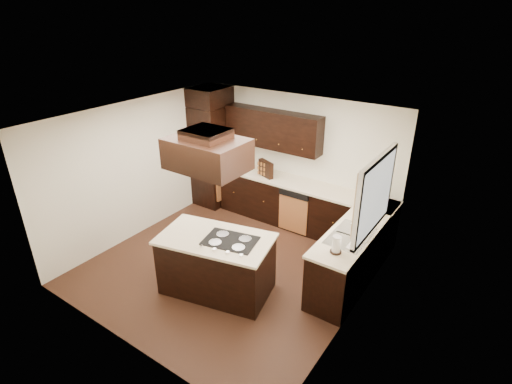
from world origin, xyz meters
TOP-DOWN VIEW (x-y plane):
  - floor at (0.00, 0.00)m, footprint 4.20×4.20m
  - ceiling at (0.00, 0.00)m, footprint 4.20×4.20m
  - wall_back at (0.00, 2.11)m, footprint 4.20×0.02m
  - wall_front at (0.00, -2.11)m, footprint 4.20×0.02m
  - wall_left at (-2.11, 0.00)m, footprint 0.02×4.20m
  - wall_right at (2.11, 0.00)m, footprint 0.02×4.20m
  - oven_column at (-1.78, 1.71)m, footprint 0.65×0.75m
  - wall_oven_face at (-1.43, 1.71)m, footprint 0.05×0.62m
  - base_cabinets_back at (0.03, 1.80)m, footprint 2.93×0.60m
  - base_cabinets_right at (1.80, 0.90)m, footprint 0.60×2.40m
  - countertop_back at (0.03, 1.79)m, footprint 2.93×0.63m
  - countertop_right at (1.79, 0.90)m, footprint 0.63×2.40m
  - upper_cabinets at (-0.43, 1.93)m, footprint 2.00×0.34m
  - dishwasher_front at (0.33, 1.50)m, footprint 0.60×0.05m
  - window_frame at (2.07, 0.55)m, footprint 0.06×1.32m
  - window_pane at (2.10, 0.55)m, footprint 0.00×1.20m
  - curtain_left at (2.01, 0.13)m, footprint 0.02×0.34m
  - curtain_right at (2.01, 0.97)m, footprint 0.02×0.34m
  - sink_rim at (1.80, 0.55)m, footprint 0.52×0.84m
  - island at (0.21, -0.60)m, footprint 1.73×1.19m
  - island_top at (0.21, -0.60)m, footprint 1.80×1.26m
  - cooktop at (0.45, -0.55)m, footprint 0.84×0.65m
  - range_hood at (0.10, -0.55)m, footprint 1.05×0.72m
  - hood_duct at (0.10, -0.55)m, footprint 0.55×0.50m
  - blender_base at (-0.91, 1.73)m, footprint 0.15×0.15m
  - blender_pitcher at (-0.91, 1.73)m, footprint 0.13×0.13m
  - spice_rack at (-0.42, 1.70)m, footprint 0.39×0.24m
  - mixing_bowl at (-1.24, 1.71)m, footprint 0.32×0.32m
  - soap_bottle at (1.76, 0.97)m, footprint 0.10×0.10m
  - paper_towel at (1.80, 0.03)m, footprint 0.13×0.13m

SIDE VIEW (x-z plane):
  - floor at x=0.00m, z-range -0.02..0.00m
  - dishwasher_front at x=0.33m, z-range 0.04..0.76m
  - base_cabinets_back at x=0.03m, z-range 0.00..0.88m
  - base_cabinets_right at x=1.80m, z-range 0.00..0.88m
  - island at x=0.21m, z-range 0.00..0.88m
  - countertop_back at x=0.03m, z-range 0.88..0.92m
  - countertop_right at x=1.79m, z-range 0.88..0.92m
  - island_top at x=0.21m, z-range 0.88..0.92m
  - sink_rim at x=1.80m, z-range 0.92..0.93m
  - cooktop at x=0.45m, z-range 0.92..0.93m
  - mixing_bowl at x=-1.24m, z-range 0.92..0.98m
  - blender_base at x=-0.91m, z-range 0.92..1.02m
  - soap_bottle at x=1.76m, z-range 0.92..1.10m
  - paper_towel at x=1.80m, z-range 0.92..1.18m
  - oven_column at x=-1.78m, z-range 0.00..2.12m
  - spice_rack at x=-0.42m, z-range 0.92..1.24m
  - wall_oven_face at x=-1.43m, z-range 0.73..1.51m
  - blender_pitcher at x=-0.91m, z-range 1.02..1.28m
  - wall_back at x=0.00m, z-range 0.00..2.50m
  - wall_front at x=0.00m, z-range 0.00..2.50m
  - wall_left at x=-2.11m, z-range 0.00..2.50m
  - wall_right at x=2.11m, z-range 0.00..2.50m
  - window_frame at x=2.07m, z-range 1.09..2.21m
  - window_pane at x=2.10m, z-range 1.15..2.15m
  - curtain_left at x=2.01m, z-range 1.25..2.15m
  - curtain_right at x=2.01m, z-range 1.25..2.15m
  - upper_cabinets at x=-0.43m, z-range 1.45..2.17m
  - range_hood at x=0.10m, z-range 1.95..2.37m
  - hood_duct at x=0.10m, z-range 2.37..2.50m
  - ceiling at x=0.00m, z-range 2.50..2.52m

